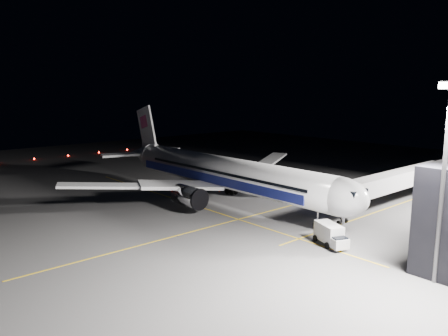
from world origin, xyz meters
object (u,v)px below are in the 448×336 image
(floodlight_mast_south, at_px, (444,166))
(safety_cone_b, at_px, (219,190))
(baggage_tug, at_px, (271,188))
(safety_cone_c, at_px, (272,189))
(jet_bridge, at_px, (391,182))
(safety_cone_a, at_px, (273,193))
(service_truck, at_px, (331,234))
(airliner, at_px, (221,172))

(floodlight_mast_south, bearing_deg, safety_cone_b, 167.76)
(baggage_tug, bearing_deg, safety_cone_c, 139.90)
(jet_bridge, bearing_deg, safety_cone_a, -158.90)
(safety_cone_a, bearing_deg, safety_cone_c, 135.85)
(jet_bridge, height_order, safety_cone_b, jet_bridge)
(baggage_tug, bearing_deg, jet_bridge, 34.58)
(jet_bridge, bearing_deg, safety_cone_b, -153.47)
(service_truck, relative_size, safety_cone_b, 10.57)
(service_truck, bearing_deg, floodlight_mast_south, 18.36)
(safety_cone_b, bearing_deg, safety_cone_a, 37.48)
(safety_cone_b, bearing_deg, floodlight_mast_south, -12.24)
(airliner, distance_m, safety_cone_a, 11.99)
(safety_cone_a, height_order, safety_cone_b, safety_cone_b)
(jet_bridge, bearing_deg, floodlight_mast_south, -53.21)
(floodlight_mast_south, xyz_separation_m, service_truck, (-13.71, 1.10, -10.89))
(jet_bridge, bearing_deg, service_truck, -79.42)
(service_truck, height_order, safety_cone_c, service_truck)
(safety_cone_b, relative_size, safety_cone_c, 0.96)
(safety_cone_a, bearing_deg, safety_cone_b, -142.52)
(service_truck, distance_m, baggage_tug, 30.41)
(service_truck, relative_size, safety_cone_a, 10.92)
(baggage_tug, distance_m, safety_cone_c, 1.30)
(airliner, distance_m, safety_cone_b, 8.11)
(safety_cone_a, bearing_deg, baggage_tug, 144.07)
(jet_bridge, distance_m, safety_cone_b, 31.76)
(service_truck, bearing_deg, safety_cone_c, 169.32)
(service_truck, xyz_separation_m, baggage_tug, (-25.58, 16.44, -0.60))
(floodlight_mast_south, height_order, safety_cone_b, floodlight_mast_south)
(safety_cone_c, bearing_deg, safety_cone_a, -44.15)
(floodlight_mast_south, distance_m, safety_cone_c, 45.62)
(baggage_tug, distance_m, safety_cone_a, 1.97)
(airliner, xyz_separation_m, safety_cone_b, (-5.08, 4.00, -4.89))
(airliner, bearing_deg, baggage_tug, 81.18)
(service_truck, distance_m, safety_cone_a, 28.57)
(jet_bridge, bearing_deg, baggage_tug, -162.95)
(baggage_tug, relative_size, safety_cone_c, 5.51)
(jet_bridge, xyz_separation_m, baggage_tug, (-21.29, -6.53, -3.70))
(airliner, bearing_deg, floodlight_mast_south, -8.33)
(safety_cone_c, bearing_deg, safety_cone_b, -126.35)
(floodlight_mast_south, xyz_separation_m, baggage_tug, (-39.29, 17.54, -11.49))
(floodlight_mast_south, xyz_separation_m, safety_cone_c, (-39.90, 18.51, -12.09))
(baggage_tug, relative_size, safety_cone_b, 5.71)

